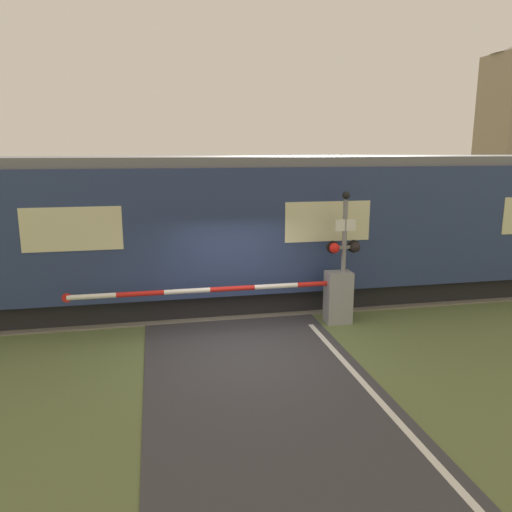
{
  "coord_description": "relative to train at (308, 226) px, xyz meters",
  "views": [
    {
      "loc": [
        -1.73,
        -9.68,
        4.09
      ],
      "look_at": [
        0.61,
        1.68,
        1.59
      ],
      "focal_mm": 35.0,
      "sensor_mm": 36.0,
      "label": 1
    }
  ],
  "objects": [
    {
      "name": "crossing_barrier",
      "position": [
        -0.49,
        -2.24,
        -1.3
      ],
      "size": [
        6.51,
        0.44,
        1.25
      ],
      "color": "gray",
      "rests_on": "ground_plane"
    },
    {
      "name": "track_bed",
      "position": [
        -2.41,
        0.0,
        -1.97
      ],
      "size": [
        36.0,
        3.2,
        0.13
      ],
      "color": "slate",
      "rests_on": "ground_plane"
    },
    {
      "name": "ground_plane",
      "position": [
        -2.41,
        -3.32,
        -1.99
      ],
      "size": [
        80.0,
        80.0,
        0.0
      ],
      "primitive_type": "plane",
      "color": "#5B6B3D"
    },
    {
      "name": "signal_post",
      "position": [
        0.21,
        -2.18,
        -0.21
      ],
      "size": [
        0.82,
        0.26,
        3.13
      ],
      "color": "gray",
      "rests_on": "ground_plane"
    },
    {
      "name": "train",
      "position": [
        0.0,
        0.0,
        0.0
      ],
      "size": [
        21.53,
        3.16,
        3.9
      ],
      "color": "black",
      "rests_on": "ground_plane"
    }
  ]
}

